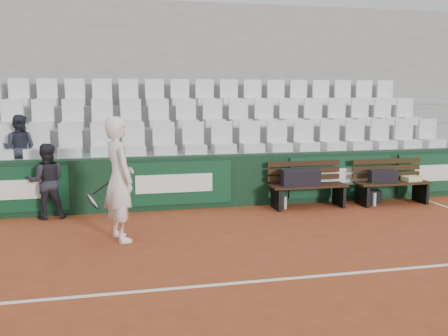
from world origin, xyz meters
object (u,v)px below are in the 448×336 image
sports_bag_left (301,177)px  water_bottle_near (285,203)px  bench_left (308,196)px  tennis_player (119,179)px  sports_bag_ground (369,196)px  ball_kid (47,181)px  water_bottle_far (374,199)px  bench_right (392,193)px  sports_bag_right (383,176)px  spectator_c (18,124)px

sports_bag_left → water_bottle_near: sports_bag_left is taller
bench_left → tennis_player: size_ratio=0.80×
bench_left → sports_bag_ground: bearing=6.1°
ball_kid → bench_left: bearing=173.1°
sports_bag_ground → ball_kid: ball_kid is taller
water_bottle_far → tennis_player: bearing=-166.1°
tennis_player → bench_right: bearing=13.8°
sports_bag_right → ball_kid: 6.37m
sports_bag_right → tennis_player: bearing=-165.9°
water_bottle_far → ball_kid: size_ratio=0.20×
bench_right → water_bottle_near: 2.24m
water_bottle_far → sports_bag_ground: bearing=77.3°
sports_bag_ground → spectator_c: bearing=172.6°
ball_kid → spectator_c: (-0.55, 0.80, 0.96)m
water_bottle_near → tennis_player: (-3.12, -1.36, 0.81)m
bench_right → sports_bag_left: size_ratio=2.09×
tennis_player → spectator_c: 3.07m
bench_right → bench_left: bearing=177.9°
bench_right → ball_kid: 6.61m
sports_bag_ground → water_bottle_near: size_ratio=1.74×
sports_bag_right → water_bottle_near: (-2.01, 0.08, -0.45)m
water_bottle_far → bench_right: bearing=12.9°
bench_right → tennis_player: 5.56m
bench_left → bench_right: bearing=-2.1°
bench_right → sports_bag_ground: size_ratio=3.55×
bench_left → tennis_player: (-3.59, -1.38, 0.71)m
sports_bag_ground → tennis_player: tennis_player is taller
sports_bag_ground → water_bottle_far: bearing=-102.7°
water_bottle_near → sports_bag_left: bearing=-3.7°
sports_bag_left → water_bottle_far: size_ratio=2.70×
sports_bag_ground → water_bottle_near: (-1.87, -0.17, -0.01)m
sports_bag_right → water_bottle_near: bearing=177.8°
sports_bag_right → water_bottle_far: sports_bag_right is taller
sports_bag_right → water_bottle_near: size_ratio=2.18×
spectator_c → sports_bag_left: bearing=179.9°
bench_right → sports_bag_right: (-0.23, -0.03, 0.35)m
sports_bag_ground → water_bottle_near: sports_bag_ground is taller
sports_bag_ground → water_bottle_far: water_bottle_far is taller
sports_bag_left → water_bottle_near: bearing=176.3°
bench_left → ball_kid: size_ratio=1.12×
bench_left → spectator_c: size_ratio=1.19×
ball_kid → water_bottle_near: bearing=172.6°
bench_left → ball_kid: ball_kid is taller
tennis_player → sports_bag_left: bearing=21.5°
bench_right → water_bottle_near: bench_right is taller
ball_kid → spectator_c: size_ratio=1.06×
bench_right → ball_kid: size_ratio=1.12×
sports_bag_left → ball_kid: ball_kid is taller
bench_right → water_bottle_far: 0.46m
bench_left → ball_kid: 4.85m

